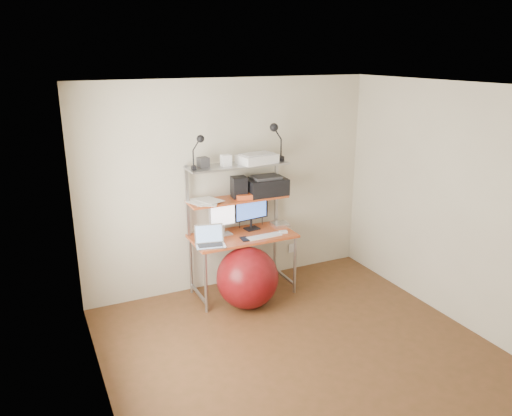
{
  "coord_description": "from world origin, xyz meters",
  "views": [
    {
      "loc": [
        -2.18,
        -3.54,
        2.77
      ],
      "look_at": [
        0.03,
        1.15,
        1.14
      ],
      "focal_mm": 35.0,
      "sensor_mm": 36.0,
      "label": 1
    }
  ],
  "objects": [
    {
      "name": "printer",
      "position": [
        0.37,
        1.58,
        1.26
      ],
      "size": [
        0.48,
        0.34,
        0.22
      ],
      "rotation": [
        0.0,
        0.0,
        -0.03
      ],
      "color": "black",
      "rests_on": "mid_shelf"
    },
    {
      "name": "wall_outlet",
      "position": [
        0.85,
        1.79,
        0.3
      ],
      "size": [
        0.08,
        0.01,
        0.12
      ],
      "primitive_type": "cube",
      "color": "white",
      "rests_on": "room"
    },
    {
      "name": "box_grey",
      "position": [
        -0.4,
        1.59,
        1.61
      ],
      "size": [
        0.13,
        0.13,
        0.11
      ],
      "primitive_type": "cube",
      "rotation": [
        0.0,
        0.0,
        0.14
      ],
      "color": "#303033",
      "rests_on": "top_shelf"
    },
    {
      "name": "exercise_ball",
      "position": [
        -0.09,
        1.11,
        0.35
      ],
      "size": [
        0.7,
        0.7,
        0.7
      ],
      "primitive_type": "sphere",
      "color": "maroon",
      "rests_on": "floor"
    },
    {
      "name": "scanner",
      "position": [
        0.23,
        1.54,
        1.61
      ],
      "size": [
        0.47,
        0.35,
        0.11
      ],
      "rotation": [
        0.0,
        0.0,
        0.16
      ],
      "color": "white",
      "rests_on": "top_shelf"
    },
    {
      "name": "mac_mini",
      "position": [
        0.54,
        1.53,
        0.76
      ],
      "size": [
        0.2,
        0.2,
        0.04
      ],
      "primitive_type": "cube",
      "rotation": [
        0.0,
        0.0,
        -0.03
      ],
      "color": "silver",
      "rests_on": "desktop"
    },
    {
      "name": "clip_lamp_right",
      "position": [
        0.46,
        1.53,
        1.88
      ],
      "size": [
        0.18,
        0.1,
        0.45
      ],
      "color": "black",
      "rests_on": "top_shelf"
    },
    {
      "name": "mouse",
      "position": [
        0.45,
        1.29,
        0.75
      ],
      "size": [
        0.1,
        0.07,
        0.03
      ],
      "primitive_type": "cube",
      "rotation": [
        0.0,
        0.0,
        -0.13
      ],
      "color": "white",
      "rests_on": "desktop"
    },
    {
      "name": "paper_stack",
      "position": [
        -0.4,
        1.57,
        1.16
      ],
      "size": [
        0.41,
        0.41,
        0.02
      ],
      "color": "white",
      "rests_on": "mid_shelf"
    },
    {
      "name": "red_box",
      "position": [
        0.06,
        1.51,
        1.18
      ],
      "size": [
        0.22,
        0.17,
        0.06
      ],
      "primitive_type": "cube",
      "rotation": [
        0.0,
        0.0,
        -0.2
      ],
      "color": "#CB4D20",
      "rests_on": "mid_shelf"
    },
    {
      "name": "box_white",
      "position": [
        -0.15,
        1.55,
        1.61
      ],
      "size": [
        0.11,
        0.09,
        0.13
      ],
      "primitive_type": "cube",
      "rotation": [
        0.0,
        0.0,
        0.01
      ],
      "color": "white",
      "rests_on": "top_shelf"
    },
    {
      "name": "phone",
      "position": [
        -0.04,
        1.29,
        0.75
      ],
      "size": [
        0.09,
        0.15,
        0.01
      ],
      "primitive_type": "cube",
      "rotation": [
        0.0,
        0.0,
        -0.09
      ],
      "color": "black",
      "rests_on": "desktop"
    },
    {
      "name": "monitor_silver",
      "position": [
        -0.19,
        1.55,
        0.95
      ],
      "size": [
        0.36,
        0.14,
        0.4
      ],
      "rotation": [
        0.0,
        0.0,
        0.11
      ],
      "color": "silver",
      "rests_on": "desktop"
    },
    {
      "name": "keyboard",
      "position": [
        0.2,
        1.28,
        0.75
      ],
      "size": [
        0.42,
        0.14,
        0.01
      ],
      "primitive_type": "cube",
      "rotation": [
        0.0,
        0.0,
        0.05
      ],
      "color": "white",
      "rests_on": "desktop"
    },
    {
      "name": "computer_desk",
      "position": [
        0.0,
        1.5,
        0.96
      ],
      "size": [
        1.2,
        0.6,
        1.57
      ],
      "color": "#C24F25",
      "rests_on": "ground"
    },
    {
      "name": "nas_cube",
      "position": [
        0.03,
        1.59,
        1.27
      ],
      "size": [
        0.18,
        0.18,
        0.25
      ],
      "primitive_type": "cube",
      "rotation": [
        0.0,
        0.0,
        -0.11
      ],
      "color": "black",
      "rests_on": "mid_shelf"
    },
    {
      "name": "laptop",
      "position": [
        -0.46,
        1.3,
        0.79
      ],
      "size": [
        0.36,
        0.31,
        0.28
      ],
      "rotation": [
        0.0,
        0.0,
        -0.2
      ],
      "color": "silver",
      "rests_on": "desktop"
    },
    {
      "name": "clip_lamp_left",
      "position": [
        -0.47,
        1.51,
        1.82
      ],
      "size": [
        0.15,
        0.08,
        0.38
      ],
      "color": "black",
      "rests_on": "top_shelf"
    },
    {
      "name": "monitor_black",
      "position": [
        0.18,
        1.59,
        0.97
      ],
      "size": [
        0.46,
        0.15,
        0.46
      ],
      "rotation": [
        0.0,
        0.0,
        0.14
      ],
      "color": "black",
      "rests_on": "desktop"
    },
    {
      "name": "room",
      "position": [
        0.0,
        0.0,
        1.25
      ],
      "size": [
        3.6,
        3.6,
        3.6
      ],
      "color": "brown",
      "rests_on": "ground"
    }
  ]
}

